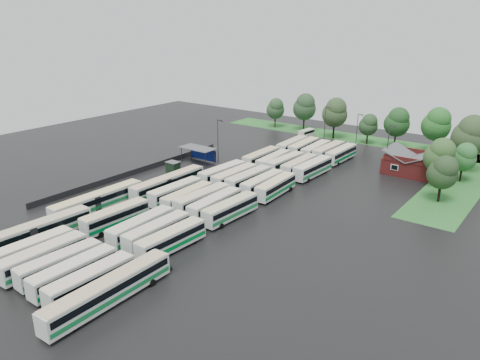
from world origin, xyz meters
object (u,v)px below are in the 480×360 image
Objects in this scene: artic_bus_west_a at (36,232)px; minibus at (306,133)px; brick_building at (410,165)px; artic_bus_east at (109,291)px.

minibus is at bearing 92.08° from artic_bus_west_a.
brick_building is 1.84× the size of minibus.
brick_building is at bearing 65.36° from artic_bus_west_a.
artic_bus_east is at bearing -70.73° from minibus.
artic_bus_west_a is (-33.28, -65.47, -0.10)m from brick_building.
minibus is (-32.97, 14.27, -0.58)m from brick_building.
brick_building is 73.44m from artic_bus_west_a.
artic_bus_west_a is 0.99× the size of artic_bus_east.
artic_bus_east is at bearing -7.16° from artic_bus_west_a.
artic_bus_east is (21.20, -3.54, 0.02)m from artic_bus_west_a.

